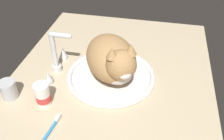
# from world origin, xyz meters

# --- Properties ---
(countertop) EXTENTS (1.12, 0.82, 0.03)m
(countertop) POSITION_xyz_m (0.00, 0.00, 0.01)
(countertop) COLOR #CCB793
(countertop) RESTS_ON ground
(sink_basin) EXTENTS (0.36, 0.36, 0.02)m
(sink_basin) POSITION_xyz_m (0.03, -0.00, 0.04)
(sink_basin) COLOR white
(sink_basin) RESTS_ON countertop
(faucet) EXTENTS (0.20, 0.10, 0.19)m
(faucet) POSITION_xyz_m (0.03, 0.23, 0.10)
(faucet) COLOR silver
(faucet) RESTS_ON countertop
(cat) EXTENTS (0.36, 0.29, 0.20)m
(cat) POSITION_xyz_m (0.01, -0.01, 0.14)
(cat) COLOR tan
(cat) RESTS_ON sink_basin
(metal_jar) EXTENTS (0.06, 0.06, 0.07)m
(metal_jar) POSITION_xyz_m (-0.16, 0.35, 0.07)
(metal_jar) COLOR #B2B5BA
(metal_jar) RESTS_ON countertop
(pill_bottle) EXTENTS (0.06, 0.06, 0.09)m
(pill_bottle) POSITION_xyz_m (-0.16, 0.21, 0.07)
(pill_bottle) COLOR white
(pill_bottle) RESTS_ON countertop
(toothbrush) EXTENTS (0.17, 0.03, 0.02)m
(toothbrush) POSITION_xyz_m (-0.30, 0.14, 0.04)
(toothbrush) COLOR #338CD1
(toothbrush) RESTS_ON countertop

